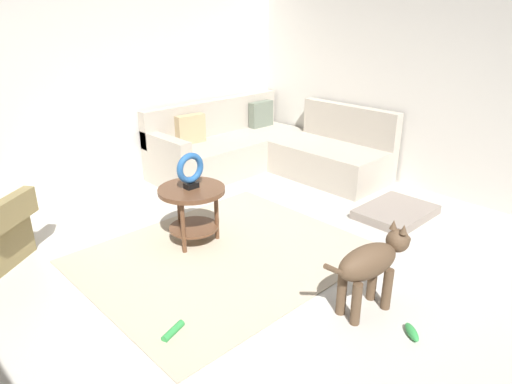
% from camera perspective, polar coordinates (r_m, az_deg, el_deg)
% --- Properties ---
extents(ground_plane, '(6.00, 6.00, 0.10)m').
position_cam_1_polar(ground_plane, '(3.57, 1.50, -13.55)').
color(ground_plane, beige).
extents(wall_back, '(6.00, 0.12, 2.70)m').
position_cam_1_polar(wall_back, '(5.43, -21.63, 13.44)').
color(wall_back, silver).
rests_on(wall_back, ground_plane).
extents(wall_right, '(0.12, 6.00, 2.70)m').
position_cam_1_polar(wall_right, '(5.45, 24.63, 13.03)').
color(wall_right, silver).
rests_on(wall_right, ground_plane).
extents(area_rug, '(2.30, 1.90, 0.01)m').
position_cam_1_polar(area_rug, '(4.06, -4.07, -7.87)').
color(area_rug, '#BCAD93').
rests_on(area_rug, ground_plane).
extents(sectional_couch, '(2.20, 2.25, 0.88)m').
position_cam_1_polar(sectional_couch, '(5.99, 1.19, 5.23)').
color(sectional_couch, '#B2A899').
rests_on(sectional_couch, ground_plane).
extents(side_table, '(0.60, 0.60, 0.54)m').
position_cam_1_polar(side_table, '(4.13, -7.99, -1.09)').
color(side_table, brown).
rests_on(side_table, ground_plane).
extents(torus_sculpture, '(0.28, 0.08, 0.33)m').
position_cam_1_polar(torus_sculpture, '(4.03, -8.21, 2.77)').
color(torus_sculpture, black).
rests_on(torus_sculpture, side_table).
extents(dog_bed_mat, '(0.80, 0.60, 0.09)m').
position_cam_1_polar(dog_bed_mat, '(4.98, 17.11, -2.41)').
color(dog_bed_mat, gray).
rests_on(dog_bed_mat, ground_plane).
extents(dog, '(0.84, 0.30, 0.63)m').
position_cam_1_polar(dog, '(3.31, 14.28, -8.62)').
color(dog, brown).
rests_on(dog, ground_plane).
extents(dog_toy_rope, '(0.20, 0.11, 0.05)m').
position_cam_1_polar(dog_toy_rope, '(3.23, -10.33, -16.75)').
color(dog_toy_rope, green).
rests_on(dog_toy_rope, ground_plane).
extents(dog_toy_bone, '(0.16, 0.18, 0.06)m').
position_cam_1_polar(dog_toy_bone, '(3.33, 18.92, -16.25)').
color(dog_toy_bone, green).
rests_on(dog_toy_bone, ground_plane).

